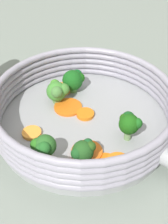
% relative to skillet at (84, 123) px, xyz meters
% --- Properties ---
extents(ground_plane, '(4.00, 4.00, 0.00)m').
position_rel_skillet_xyz_m(ground_plane, '(0.00, 0.00, -0.01)').
color(ground_plane, gray).
extents(skillet, '(0.27, 0.27, 0.01)m').
position_rel_skillet_xyz_m(skillet, '(0.00, 0.00, 0.00)').
color(skillet, '#939699').
rests_on(skillet, ground_plane).
extents(skillet_rim_wall, '(0.28, 0.28, 0.05)m').
position_rel_skillet_xyz_m(skillet_rim_wall, '(0.00, 0.00, 0.03)').
color(skillet_rim_wall, '#928F9D').
rests_on(skillet_rim_wall, skillet).
extents(skillet_rivet_left, '(0.01, 0.01, 0.01)m').
position_rel_skillet_xyz_m(skillet_rivet_left, '(-0.08, -0.10, 0.01)').
color(skillet_rivet_left, '#979997').
rests_on(skillet_rivet_left, skillet).
extents(skillet_rivet_right, '(0.01, 0.01, 0.01)m').
position_rel_skillet_xyz_m(skillet_rivet_right, '(-0.03, -0.12, 0.01)').
color(skillet_rivet_right, '#91939A').
rests_on(skillet_rivet_right, skillet).
extents(carrot_slice_0, '(0.03, 0.03, 0.01)m').
position_rel_skillet_xyz_m(carrot_slice_0, '(0.01, 0.00, 0.01)').
color(carrot_slice_0, orange).
rests_on(carrot_slice_0, skillet).
extents(carrot_slice_1, '(0.06, 0.06, 0.01)m').
position_rel_skillet_xyz_m(carrot_slice_1, '(-0.07, -0.02, 0.01)').
color(carrot_slice_1, orange).
rests_on(carrot_slice_1, skillet).
extents(carrot_slice_2, '(0.04, 0.04, 0.01)m').
position_rel_skillet_xyz_m(carrot_slice_2, '(-0.05, 0.07, 0.01)').
color(carrot_slice_2, orange).
rests_on(carrot_slice_2, skillet).
extents(carrot_slice_3, '(0.06, 0.06, 0.00)m').
position_rel_skillet_xyz_m(carrot_slice_3, '(-0.09, -0.05, 0.01)').
color(carrot_slice_3, orange).
rests_on(carrot_slice_3, skillet).
extents(carrot_slice_4, '(0.04, 0.04, 0.01)m').
position_rel_skillet_xyz_m(carrot_slice_4, '(0.07, 0.06, 0.01)').
color(carrot_slice_4, orange).
rests_on(carrot_slice_4, skillet).
extents(carrot_slice_5, '(0.06, 0.06, 0.00)m').
position_rel_skillet_xyz_m(carrot_slice_5, '(0.02, 0.03, 0.01)').
color(carrot_slice_5, orange).
rests_on(carrot_slice_5, skillet).
extents(carrot_slice_6, '(0.04, 0.04, 0.01)m').
position_rel_skillet_xyz_m(carrot_slice_6, '(-0.08, -0.07, 0.01)').
color(carrot_slice_6, orange).
rests_on(carrot_slice_6, skillet).
extents(broccoli_floret_0, '(0.03, 0.03, 0.04)m').
position_rel_skillet_xyz_m(broccoli_floret_0, '(-0.10, 0.03, 0.04)').
color(broccoli_floret_0, '#698F49').
rests_on(broccoli_floret_0, skillet).
extents(broccoli_floret_1, '(0.03, 0.03, 0.04)m').
position_rel_skillet_xyz_m(broccoli_floret_1, '(-0.09, -0.02, 0.03)').
color(broccoli_floret_1, '#779553').
rests_on(broccoli_floret_1, skillet).
extents(broccoli_floret_2, '(0.04, 0.04, 0.04)m').
position_rel_skillet_xyz_m(broccoli_floret_2, '(0.03, 0.05, 0.03)').
color(broccoli_floret_2, '#628548').
rests_on(broccoli_floret_2, skillet).
extents(broccoli_floret_3, '(0.04, 0.04, 0.04)m').
position_rel_skillet_xyz_m(broccoli_floret_3, '(0.07, 0.03, 0.03)').
color(broccoli_floret_3, '#6EA74F').
rests_on(broccoli_floret_3, skillet).
extents(broccoli_floret_4, '(0.03, 0.03, 0.04)m').
position_rel_skillet_xyz_m(broccoli_floret_4, '(-0.03, -0.07, 0.04)').
color(broccoli_floret_4, '#6E945A').
rests_on(broccoli_floret_4, skillet).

